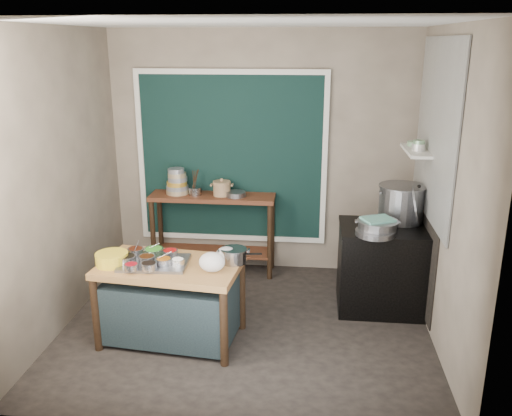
# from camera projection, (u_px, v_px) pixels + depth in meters

# --- Properties ---
(floor) EXTENTS (3.50, 3.00, 0.02)m
(floor) POSITION_uv_depth(u_px,v_px,m) (246.00, 327.00, 5.28)
(floor) COLOR #2D2722
(floor) RESTS_ON ground
(back_wall) EXTENTS (3.50, 0.02, 2.80)m
(back_wall) POSITION_uv_depth(u_px,v_px,m) (262.00, 154.00, 6.30)
(back_wall) COLOR gray
(back_wall) RESTS_ON floor
(left_wall) EXTENTS (0.02, 3.00, 2.80)m
(left_wall) POSITION_uv_depth(u_px,v_px,m) (58.00, 182.00, 5.04)
(left_wall) COLOR gray
(left_wall) RESTS_ON floor
(right_wall) EXTENTS (0.02, 3.00, 2.80)m
(right_wall) POSITION_uv_depth(u_px,v_px,m) (447.00, 193.00, 4.68)
(right_wall) COLOR gray
(right_wall) RESTS_ON floor
(ceiling) EXTENTS (3.50, 3.00, 0.02)m
(ceiling) POSITION_uv_depth(u_px,v_px,m) (244.00, 21.00, 4.44)
(ceiling) COLOR gray
(ceiling) RESTS_ON back_wall
(curtain_panel) EXTENTS (2.10, 0.02, 1.90)m
(curtain_panel) POSITION_uv_depth(u_px,v_px,m) (231.00, 158.00, 6.31)
(curtain_panel) COLOR black
(curtain_panel) RESTS_ON back_wall
(curtain_frame) EXTENTS (2.22, 0.03, 2.02)m
(curtain_frame) POSITION_uv_depth(u_px,v_px,m) (231.00, 158.00, 6.30)
(curtain_frame) COLOR beige
(curtain_frame) RESTS_ON back_wall
(tile_panel) EXTENTS (0.02, 1.70, 1.70)m
(tile_panel) POSITION_uv_depth(u_px,v_px,m) (436.00, 131.00, 5.07)
(tile_panel) COLOR #B2B2AA
(tile_panel) RESTS_ON right_wall
(soot_patch) EXTENTS (0.01, 1.30, 1.30)m
(soot_patch) POSITION_uv_depth(u_px,v_px,m) (423.00, 242.00, 5.51)
(soot_patch) COLOR black
(soot_patch) RESTS_ON right_wall
(wall_shelf) EXTENTS (0.22, 0.70, 0.03)m
(wall_shelf) POSITION_uv_depth(u_px,v_px,m) (416.00, 151.00, 5.44)
(wall_shelf) COLOR beige
(wall_shelf) RESTS_ON right_wall
(prep_table) EXTENTS (1.32, 0.84, 0.75)m
(prep_table) POSITION_uv_depth(u_px,v_px,m) (171.00, 302.00, 4.95)
(prep_table) COLOR olive
(prep_table) RESTS_ON floor
(back_counter) EXTENTS (1.45, 0.40, 0.95)m
(back_counter) POSITION_uv_depth(u_px,v_px,m) (213.00, 233.00, 6.41)
(back_counter) COLOR #512917
(back_counter) RESTS_ON floor
(stove_block) EXTENTS (0.90, 0.68, 0.85)m
(stove_block) POSITION_uv_depth(u_px,v_px,m) (383.00, 269.00, 5.53)
(stove_block) COLOR black
(stove_block) RESTS_ON floor
(stove_top) EXTENTS (0.92, 0.69, 0.03)m
(stove_top) POSITION_uv_depth(u_px,v_px,m) (386.00, 228.00, 5.40)
(stove_top) COLOR black
(stove_top) RESTS_ON stove_block
(condiment_tray) EXTENTS (0.61, 0.45, 0.03)m
(condiment_tray) POSITION_uv_depth(u_px,v_px,m) (154.00, 263.00, 4.83)
(condiment_tray) COLOR gray
(condiment_tray) RESTS_ON prep_table
(condiment_bowls) EXTENTS (0.60, 0.48, 0.07)m
(condiment_bowls) POSITION_uv_depth(u_px,v_px,m) (149.00, 258.00, 4.83)
(condiment_bowls) COLOR silver
(condiment_bowls) RESTS_ON condiment_tray
(yellow_basin) EXTENTS (0.35, 0.35, 0.11)m
(yellow_basin) POSITION_uv_depth(u_px,v_px,m) (112.00, 259.00, 4.81)
(yellow_basin) COLOR gold
(yellow_basin) RESTS_ON prep_table
(saucepan) EXTENTS (0.27, 0.27, 0.13)m
(saucepan) POSITION_uv_depth(u_px,v_px,m) (234.00, 256.00, 4.85)
(saucepan) COLOR gray
(saucepan) RESTS_ON prep_table
(plastic_bag_a) EXTENTS (0.24, 0.21, 0.17)m
(plastic_bag_a) POSITION_uv_depth(u_px,v_px,m) (212.00, 262.00, 4.66)
(plastic_bag_a) COLOR white
(plastic_bag_a) RESTS_ON prep_table
(plastic_bag_b) EXTENTS (0.20, 0.18, 0.15)m
(plastic_bag_b) POSITION_uv_depth(u_px,v_px,m) (227.00, 255.00, 4.85)
(plastic_bag_b) COLOR white
(plastic_bag_b) RESTS_ON prep_table
(bowl_stack) EXTENTS (0.27, 0.27, 0.30)m
(bowl_stack) POSITION_uv_depth(u_px,v_px,m) (177.00, 183.00, 6.28)
(bowl_stack) COLOR tan
(bowl_stack) RESTS_ON back_counter
(utensil_cup) EXTENTS (0.18, 0.18, 0.09)m
(utensil_cup) POSITION_uv_depth(u_px,v_px,m) (195.00, 191.00, 6.26)
(utensil_cup) COLOR gray
(utensil_cup) RESTS_ON back_counter
(ceramic_crock) EXTENTS (0.23, 0.23, 0.15)m
(ceramic_crock) POSITION_uv_depth(u_px,v_px,m) (222.00, 189.00, 6.23)
(ceramic_crock) COLOR #90734E
(ceramic_crock) RESTS_ON back_counter
(wide_bowl) EXTENTS (0.25, 0.25, 0.06)m
(wide_bowl) POSITION_uv_depth(u_px,v_px,m) (236.00, 194.00, 6.19)
(wide_bowl) COLOR gray
(wide_bowl) RESTS_ON back_counter
(stock_pot) EXTENTS (0.62, 0.62, 0.38)m
(stock_pot) POSITION_uv_depth(u_px,v_px,m) (401.00, 203.00, 5.53)
(stock_pot) COLOR gray
(stock_pot) RESTS_ON stove_top
(pot_lid) EXTENTS (0.17, 0.43, 0.42)m
(pot_lid) POSITION_uv_depth(u_px,v_px,m) (415.00, 205.00, 5.40)
(pot_lid) COLOR gray
(pot_lid) RESTS_ON stove_top
(steamer) EXTENTS (0.42, 0.42, 0.13)m
(steamer) POSITION_uv_depth(u_px,v_px,m) (377.00, 227.00, 5.21)
(steamer) COLOR gray
(steamer) RESTS_ON stove_top
(green_cloth) EXTENTS (0.35, 0.31, 0.02)m
(green_cloth) POSITION_uv_depth(u_px,v_px,m) (378.00, 219.00, 5.19)
(green_cloth) COLOR #569185
(green_cloth) RESTS_ON steamer
(shallow_pan) EXTENTS (0.44, 0.44, 0.05)m
(shallow_pan) POSITION_uv_depth(u_px,v_px,m) (375.00, 233.00, 5.17)
(shallow_pan) COLOR gray
(shallow_pan) RESTS_ON stove_top
(shelf_bowl_stack) EXTENTS (0.13, 0.13, 0.10)m
(shelf_bowl_stack) POSITION_uv_depth(u_px,v_px,m) (418.00, 146.00, 5.35)
(shelf_bowl_stack) COLOR silver
(shelf_bowl_stack) RESTS_ON wall_shelf
(shelf_bowl_green) EXTENTS (0.14, 0.14, 0.05)m
(shelf_bowl_green) POSITION_uv_depth(u_px,v_px,m) (413.00, 144.00, 5.62)
(shelf_bowl_green) COLOR gray
(shelf_bowl_green) RESTS_ON wall_shelf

